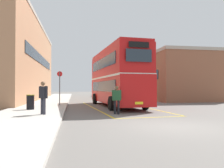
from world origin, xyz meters
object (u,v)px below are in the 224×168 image
single_deck_bus (110,87)px  bus_stop_sign (60,85)px  litter_bin (30,102)px  pedestrian_waiting_near (43,95)px  pedestrian_boarding (117,98)px  double_decker_bus (116,77)px

single_deck_bus → bus_stop_sign: bearing=-109.8°
litter_bin → bus_stop_sign: bus_stop_sign is taller
single_deck_bus → bus_stop_sign: size_ratio=3.31×
single_deck_bus → bus_stop_sign: 22.20m
single_deck_bus → pedestrian_waiting_near: single_deck_bus is taller
pedestrian_boarding → litter_bin: bearing=155.9°
single_deck_bus → pedestrian_waiting_near: (-8.00, -27.31, -0.45)m
pedestrian_boarding → double_decker_bus: bearing=79.6°
double_decker_bus → litter_bin: double_decker_bus is taller
pedestrian_boarding → bus_stop_sign: 6.97m
single_deck_bus → litter_bin: size_ratio=9.44×
double_decker_bus → litter_bin: 7.37m
double_decker_bus → bus_stop_sign: size_ratio=3.82×
double_decker_bus → pedestrian_boarding: bearing=-100.4°
pedestrian_boarding → single_deck_bus: bearing=81.8°
double_decker_bus → pedestrian_boarding: (-1.02, -5.57, -1.54)m
single_deck_bus → pedestrian_waiting_near: bearing=-106.3°
bus_stop_sign → pedestrian_waiting_near: bearing=-94.2°
double_decker_bus → single_deck_bus: double_decker_bus is taller
litter_bin → pedestrian_waiting_near: bearing=-68.0°
double_decker_bus → bus_stop_sign: double_decker_bus is taller
double_decker_bus → pedestrian_boarding: double_decker_bus is taller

